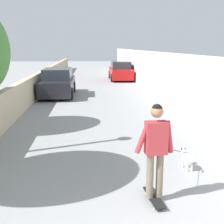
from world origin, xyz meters
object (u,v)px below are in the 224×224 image
Objects in this scene: dog at (187,158)px; car_near at (58,83)px; person_skateboarder at (156,144)px; skateboard at (154,197)px; car_far at (120,71)px.

dog is 11.28m from car_near.
person_skateboarder reaches higher than dog.
skateboard is 19.62m from car_far.
car_near is (11.86, 2.97, 0.65)m from skateboard.
skateboard is 1.71m from dog.
person_skateboarder is 1.88m from dog.
car_far is (19.56, -1.40, 0.65)m from skateboard.
person_skateboarder is at bearing -165.96° from car_near.
car_near is (11.86, 2.97, -0.38)m from person_skateboarder.
person_skateboarder is (-0.00, 0.00, 1.03)m from skateboard.
car_near reaches higher than dog.
person_skateboarder is 0.41× the size of car_far.
skateboard is 0.50× the size of dog.
person_skateboarder reaches higher than car_far.
car_far is (7.70, -4.37, -0.00)m from car_near.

